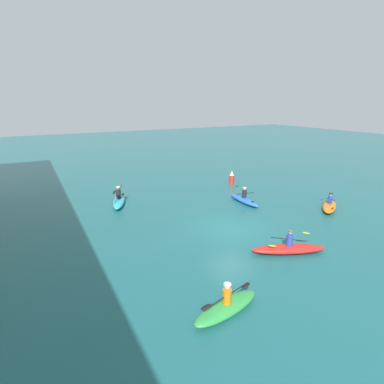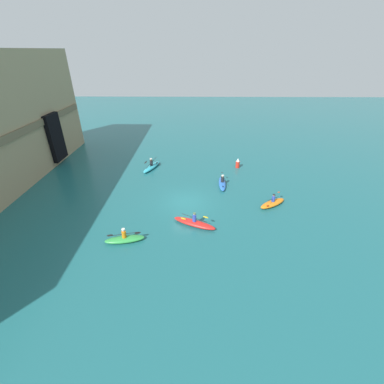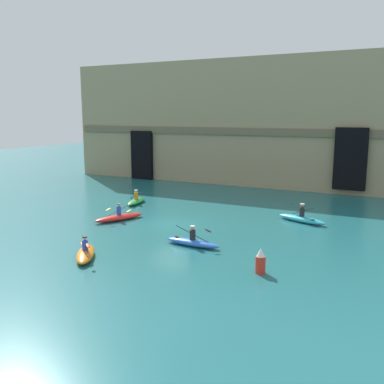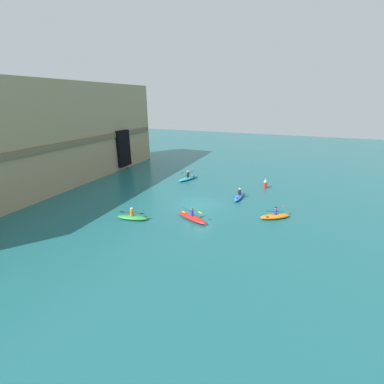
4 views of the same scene
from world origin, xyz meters
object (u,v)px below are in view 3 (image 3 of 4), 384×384
(kayak_cyan, at_px, (302,218))
(kayak_red, at_px, (119,217))
(kayak_blue, at_px, (193,242))
(kayak_orange, at_px, (85,253))
(kayak_green, at_px, (136,201))
(marker_buoy, at_px, (260,261))

(kayak_cyan, bearing_deg, kayak_red, -134.81)
(kayak_blue, distance_m, kayak_orange, 5.67)
(kayak_red, bearing_deg, kayak_green, -133.32)
(kayak_green, bearing_deg, kayak_blue, -142.08)
(kayak_cyan, bearing_deg, kayak_blue, -96.91)
(kayak_green, distance_m, kayak_blue, 11.93)
(kayak_green, relative_size, kayak_orange, 1.04)
(kayak_green, xyz_separation_m, kayak_blue, (9.00, -7.83, 0.00))
(kayak_blue, bearing_deg, kayak_orange, -130.52)
(kayak_red, xyz_separation_m, marker_buoy, (11.48, -5.00, 0.32))
(marker_buoy, bearing_deg, kayak_cyan, 92.50)
(kayak_blue, relative_size, marker_buoy, 2.73)
(kayak_red, xyz_separation_m, kayak_green, (-2.04, 5.03, 0.00))
(kayak_cyan, height_order, kayak_green, kayak_cyan)
(kayak_cyan, distance_m, kayak_orange, 14.43)
(kayak_blue, distance_m, marker_buoy, 5.04)
(kayak_orange, distance_m, marker_buoy, 8.61)
(kayak_green, height_order, kayak_orange, kayak_green)
(kayak_red, height_order, kayak_blue, kayak_red)
(kayak_cyan, distance_m, kayak_blue, 8.89)
(kayak_orange, bearing_deg, kayak_green, -11.17)
(kayak_cyan, xyz_separation_m, kayak_orange, (-7.94, -12.06, -0.01))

